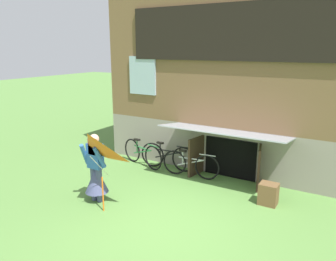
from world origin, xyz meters
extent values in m
plane|color=#56843D|center=(0.00, 0.00, 0.00)|extent=(60.00, 60.00, 0.00)
cube|color=gray|center=(0.00, 5.53, 0.66)|extent=(7.44, 5.05, 1.32)
cube|color=brown|center=(0.00, 5.53, 3.42)|extent=(7.44, 5.05, 4.20)
cube|color=black|center=(0.00, 2.96, 3.74)|extent=(5.41, 0.08, 1.38)
cube|color=#9EB7C6|center=(0.00, 2.98, 3.74)|extent=(5.25, 0.04, 1.26)
cube|color=#9EB7C6|center=(-2.52, 2.97, 2.58)|extent=(0.90, 0.06, 1.10)
cube|color=black|center=(0.26, 2.98, 0.53)|extent=(1.40, 0.03, 1.05)
cube|color=#3D2B1E|center=(-0.59, 2.70, 0.53)|extent=(0.18, 0.70, 1.05)
cube|color=#3D2B1E|center=(1.11, 2.70, 0.53)|extent=(0.23, 0.69, 1.05)
cube|color=#999EA8|center=(0.26, 2.45, 1.37)|extent=(3.18, 1.09, 0.18)
cylinder|color=#474C75|center=(-1.88, 0.10, 0.39)|extent=(0.14, 0.14, 0.79)
cylinder|color=#474C75|center=(-1.72, 0.10, 0.39)|extent=(0.14, 0.14, 0.79)
cone|color=#474C75|center=(-1.80, 0.10, 0.51)|extent=(0.52, 0.52, 0.59)
cube|color=#3366B7|center=(-1.80, 0.10, 1.07)|extent=(0.34, 0.20, 0.56)
cylinder|color=#3366B7|center=(-2.02, 0.00, 1.10)|extent=(0.17, 0.32, 0.52)
cylinder|color=#3366B7|center=(-1.58, 0.00, 1.10)|extent=(0.17, 0.32, 0.52)
cube|color=maroon|center=(-1.80, 0.04, 1.30)|extent=(0.20, 0.08, 0.36)
sphere|color=#D8AD8E|center=(-1.80, 0.10, 1.46)|extent=(0.21, 0.21, 0.21)
pyramid|color=orange|center=(-1.49, -0.42, 1.33)|extent=(0.98, 0.71, 0.66)
cylinder|color=beige|center=(-1.45, -0.15, 0.97)|extent=(0.01, 0.52, 0.59)
cylinder|color=orange|center=(-1.35, -0.20, 0.38)|extent=(0.03, 0.03, 0.76)
torus|color=black|center=(-0.18, 2.49, 0.34)|extent=(0.68, 0.12, 0.68)
torus|color=black|center=(-1.10, 2.40, 0.34)|extent=(0.68, 0.12, 0.68)
cylinder|color=#ADAFB5|center=(-0.64, 2.45, 0.51)|extent=(0.69, 0.11, 0.04)
cylinder|color=#ADAFB5|center=(-0.64, 2.45, 0.40)|extent=(0.76, 0.12, 0.28)
cylinder|color=#ADAFB5|center=(-0.87, 2.42, 0.51)|extent=(0.04, 0.04, 0.38)
cube|color=black|center=(-0.87, 2.42, 0.71)|extent=(0.20, 0.08, 0.05)
cylinder|color=#ADAFB5|center=(-0.18, 2.49, 0.67)|extent=(0.44, 0.07, 0.03)
torus|color=black|center=(-0.96, 2.68, 0.36)|extent=(0.72, 0.12, 0.72)
torus|color=black|center=(-1.94, 2.58, 0.36)|extent=(0.72, 0.12, 0.72)
cylinder|color=black|center=(-1.45, 2.63, 0.55)|extent=(0.74, 0.11, 0.04)
cylinder|color=black|center=(-1.45, 2.63, 0.43)|extent=(0.81, 0.12, 0.29)
cylinder|color=black|center=(-1.70, 2.61, 0.55)|extent=(0.04, 0.04, 0.41)
cube|color=black|center=(-1.70, 2.61, 0.75)|extent=(0.20, 0.08, 0.05)
cylinder|color=black|center=(-0.96, 2.68, 0.72)|extent=(0.44, 0.07, 0.03)
torus|color=black|center=(-1.78, 2.37, 0.36)|extent=(0.70, 0.24, 0.71)
torus|color=black|center=(-2.71, 2.63, 0.36)|extent=(0.70, 0.24, 0.71)
cylinder|color=#287A3D|center=(-2.24, 2.50, 0.54)|extent=(0.71, 0.23, 0.04)
cylinder|color=#287A3D|center=(-2.24, 2.50, 0.42)|extent=(0.78, 0.25, 0.29)
cylinder|color=#287A3D|center=(-2.48, 2.57, 0.54)|extent=(0.04, 0.04, 0.40)
cube|color=black|center=(-2.48, 2.57, 0.74)|extent=(0.20, 0.08, 0.05)
cylinder|color=#287A3D|center=(-1.78, 2.37, 0.71)|extent=(0.43, 0.15, 0.03)
cube|color=brown|center=(1.57, 1.91, 0.24)|extent=(0.39, 0.33, 0.49)
camera|label=1|loc=(3.12, -5.01, 3.39)|focal=35.36mm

